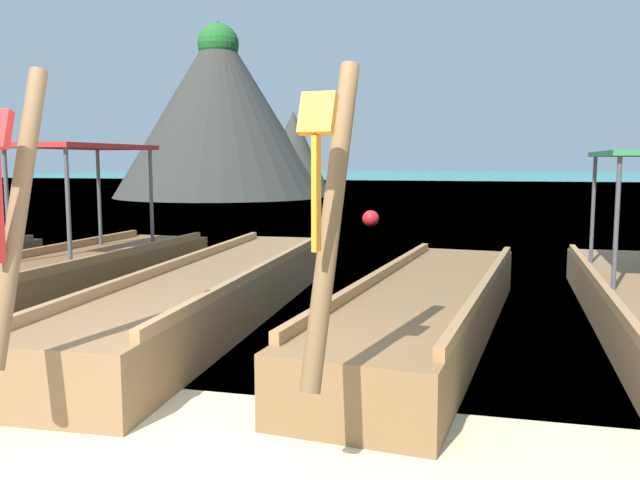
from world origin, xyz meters
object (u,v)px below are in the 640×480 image
(longtail_boat_violet_ribbon, at_px, (49,284))
(mooring_buoy_near, at_px, (371,219))
(longtail_boat_red_ribbon, at_px, (218,292))
(longtail_boat_orange_ribbon, at_px, (428,309))
(karst_rock, at_px, (224,112))

(longtail_boat_violet_ribbon, bearing_deg, mooring_buoy_near, 80.48)
(longtail_boat_violet_ribbon, bearing_deg, longtail_boat_red_ribbon, 11.04)
(longtail_boat_orange_ribbon, bearing_deg, karst_rock, 116.36)
(karst_rock, height_order, mooring_buoy_near, karst_rock)
(karst_rock, bearing_deg, longtail_boat_orange_ribbon, -63.64)
(longtail_boat_orange_ribbon, bearing_deg, longtail_boat_violet_ribbon, -178.48)
(longtail_boat_orange_ribbon, distance_m, karst_rock, 28.93)
(longtail_boat_red_ribbon, distance_m, karst_rock, 27.67)
(longtail_boat_red_ribbon, bearing_deg, longtail_boat_orange_ribbon, -6.25)
(longtail_boat_violet_ribbon, bearing_deg, karst_rock, 107.70)
(longtail_boat_red_ribbon, distance_m, longtail_boat_orange_ribbon, 2.50)
(mooring_buoy_near, bearing_deg, longtail_boat_orange_ribbon, -77.31)
(longtail_boat_orange_ribbon, distance_m, mooring_buoy_near, 11.67)
(longtail_boat_red_ribbon, height_order, mooring_buoy_near, longtail_boat_red_ribbon)
(longtail_boat_orange_ribbon, xyz_separation_m, mooring_buoy_near, (-2.56, 11.38, -0.05))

